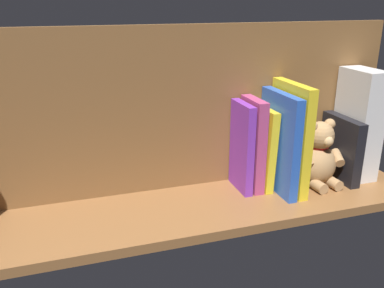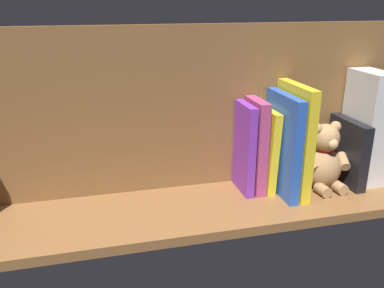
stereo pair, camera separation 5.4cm
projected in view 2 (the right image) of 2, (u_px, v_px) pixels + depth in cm
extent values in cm
cube|color=brown|center=(192.00, 208.00, 96.46)|extent=(111.72, 26.13, 2.20)
cube|color=brown|center=(181.00, 110.00, 99.30)|extent=(111.72, 1.50, 39.75)
cube|color=silver|center=(366.00, 127.00, 105.06)|extent=(6.40, 12.45, 28.47)
cube|color=black|center=(347.00, 152.00, 105.00)|extent=(2.72, 14.53, 16.67)
ellipsoid|color=tan|center=(322.00, 168.00, 103.34)|extent=(10.47, 9.52, 10.32)
sphere|color=tan|center=(325.00, 138.00, 100.72)|extent=(7.09, 7.09, 7.09)
sphere|color=tan|center=(336.00, 127.00, 100.63)|extent=(2.74, 2.74, 2.74)
sphere|color=tan|center=(317.00, 129.00, 99.02)|extent=(2.74, 2.74, 2.74)
sphere|color=tan|center=(333.00, 144.00, 98.21)|extent=(2.74, 2.74, 2.74)
cylinder|color=tan|center=(342.00, 160.00, 103.06)|extent=(3.68, 5.53, 3.82)
cylinder|color=tan|center=(308.00, 165.00, 100.11)|extent=(4.31, 5.62, 3.82)
cylinder|color=tan|center=(339.00, 187.00, 101.40)|extent=(3.04, 4.08, 2.74)
cylinder|color=tan|center=(323.00, 190.00, 100.00)|extent=(3.04, 4.08, 2.74)
torus|color=red|center=(324.00, 149.00, 101.67)|extent=(5.07, 5.07, 0.81)
cube|color=yellow|center=(294.00, 139.00, 98.85)|extent=(2.42, 16.33, 26.60)
cube|color=blue|center=(282.00, 145.00, 98.48)|extent=(2.24, 16.44, 24.52)
cube|color=yellow|center=(266.00, 150.00, 101.21)|extent=(2.67, 10.69, 20.30)
cube|color=#B23F72|center=(255.00, 146.00, 100.26)|extent=(2.66, 10.37, 22.82)
cube|color=purple|center=(244.00, 148.00, 99.71)|extent=(1.99, 10.44, 22.02)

